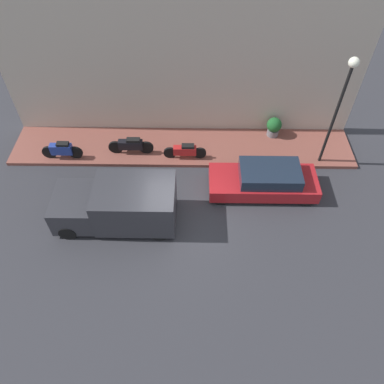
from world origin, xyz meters
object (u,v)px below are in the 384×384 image
object	(u,v)px
streetlamp	(343,94)
potted_plant	(274,126)
motorcycle_black	(131,145)
motorcycle_blue	(62,150)
delivery_van	(117,204)
parked_car	(265,180)
motorcycle_red	(185,151)

from	to	relation	value
streetlamp	potted_plant	xyz separation A→B (m)	(1.69, 1.86, -2.92)
motorcycle_black	streetlamp	xyz separation A→B (m)	(-0.37, -8.33, 2.97)
motorcycle_blue	potted_plant	size ratio (longest dim) A/B	1.90
delivery_van	motorcycle_blue	size ratio (longest dim) A/B	2.54
motorcycle_blue	parked_car	bearing A→B (deg)	-101.00
motorcycle_red	potted_plant	distance (m)	4.37
potted_plant	motorcycle_blue	bearing A→B (deg)	100.14
parked_car	streetlamp	bearing A→B (deg)	-57.83
motorcycle_black	parked_car	bearing A→B (deg)	-109.84
delivery_van	motorcycle_red	size ratio (longest dim) A/B	2.42
delivery_van	motorcycle_black	distance (m)	3.64
delivery_van	motorcycle_black	world-z (taller)	delivery_van
parked_car	delivery_van	size ratio (longest dim) A/B	0.96
motorcycle_blue	streetlamp	world-z (taller)	streetlamp
delivery_van	motorcycle_blue	xyz separation A→B (m)	(3.26, 2.94, -0.29)
motorcycle_red	delivery_van	bearing A→B (deg)	143.96
potted_plant	parked_car	bearing A→B (deg)	166.59
parked_car	streetlamp	size ratio (longest dim) A/B	0.89
motorcycle_black	motorcycle_blue	distance (m)	3.00
delivery_van	motorcycle_blue	distance (m)	4.40
parked_car	motorcycle_blue	world-z (taller)	parked_car
streetlamp	potted_plant	bearing A→B (deg)	47.71
parked_car	delivery_van	distance (m)	5.92
potted_plant	motorcycle_red	bearing A→B (deg)	111.50
delivery_van	parked_car	bearing A→B (deg)	-74.53
motorcycle_red	streetlamp	distance (m)	6.66
motorcycle_blue	motorcycle_red	world-z (taller)	motorcycle_blue
delivery_van	motorcycle_blue	bearing A→B (deg)	42.10
motorcycle_black	motorcycle_red	xyz separation A→B (m)	(-0.28, -2.40, -0.05)
delivery_van	potted_plant	world-z (taller)	delivery_van
motorcycle_red	streetlamp	xyz separation A→B (m)	(-0.09, -5.93, 3.02)
parked_car	motorcycle_black	xyz separation A→B (m)	(2.05, 5.67, -0.01)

